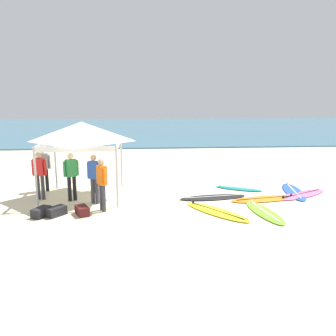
{
  "coord_description": "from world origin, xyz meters",
  "views": [
    {
      "loc": [
        -0.98,
        -11.09,
        3.54
      ],
      "look_at": [
        -0.01,
        1.38,
        1.0
      ],
      "focal_mm": 36.49,
      "sensor_mm": 36.0,
      "label": 1
    }
  ],
  "objects_px": {
    "person_blue": "(94,175)",
    "person_green": "(71,173)",
    "canopy_tent": "(81,132)",
    "surfboard_yellow": "(216,211)",
    "person_black": "(93,176)",
    "gear_bag_near_tent": "(82,211)",
    "surfboard_orange": "(265,199)",
    "surfboard_black": "(213,197)",
    "person_orange": "(102,181)",
    "surfboard_blue": "(294,191)",
    "surfboard_teal": "(238,188)",
    "surfboard_pink": "(301,194)",
    "gear_bag_on_sand": "(41,212)",
    "person_grey": "(44,166)",
    "surfboard_lime": "(264,212)",
    "gear_bag_by_pole": "(56,211)",
    "person_red": "(39,172)"
  },
  "relations": [
    {
      "from": "person_red",
      "to": "gear_bag_on_sand",
      "type": "bearing_deg",
      "value": -74.29
    },
    {
      "from": "surfboard_pink",
      "to": "gear_bag_on_sand",
      "type": "xyz_separation_m",
      "value": [
        -9.02,
        -1.63,
        0.1
      ]
    },
    {
      "from": "canopy_tent",
      "to": "surfboard_black",
      "type": "distance_m",
      "value": 5.26
    },
    {
      "from": "canopy_tent",
      "to": "surfboard_lime",
      "type": "bearing_deg",
      "value": -21.26
    },
    {
      "from": "surfboard_pink",
      "to": "surfboard_teal",
      "type": "distance_m",
      "value": 2.34
    },
    {
      "from": "person_blue",
      "to": "person_green",
      "type": "height_order",
      "value": "same"
    },
    {
      "from": "surfboard_teal",
      "to": "person_orange",
      "type": "distance_m",
      "value": 5.65
    },
    {
      "from": "surfboard_yellow",
      "to": "surfboard_orange",
      "type": "bearing_deg",
      "value": 31.24
    },
    {
      "from": "surfboard_teal",
      "to": "surfboard_blue",
      "type": "distance_m",
      "value": 2.09
    },
    {
      "from": "surfboard_pink",
      "to": "gear_bag_by_pole",
      "type": "distance_m",
      "value": 8.73
    },
    {
      "from": "surfboard_pink",
      "to": "surfboard_yellow",
      "type": "xyz_separation_m",
      "value": [
        -3.59,
        -1.68,
        -0.0
      ]
    },
    {
      "from": "gear_bag_by_pole",
      "to": "person_green",
      "type": "bearing_deg",
      "value": 83.2
    },
    {
      "from": "surfboard_lime",
      "to": "person_black",
      "type": "bearing_deg",
      "value": 152.76
    },
    {
      "from": "surfboard_orange",
      "to": "gear_bag_near_tent",
      "type": "relative_size",
      "value": 4.45
    },
    {
      "from": "surfboard_pink",
      "to": "surfboard_yellow",
      "type": "bearing_deg",
      "value": -155.0
    },
    {
      "from": "surfboard_black",
      "to": "gear_bag_on_sand",
      "type": "xyz_separation_m",
      "value": [
        -5.64,
        -1.52,
        0.1
      ]
    },
    {
      "from": "surfboard_teal",
      "to": "person_blue",
      "type": "xyz_separation_m",
      "value": [
        -5.45,
        -1.44,
        0.95
      ]
    },
    {
      "from": "canopy_tent",
      "to": "surfboard_yellow",
      "type": "distance_m",
      "value": 5.47
    },
    {
      "from": "surfboard_blue",
      "to": "gear_bag_by_pole",
      "type": "height_order",
      "value": "gear_bag_by_pole"
    },
    {
      "from": "person_orange",
      "to": "surfboard_black",
      "type": "bearing_deg",
      "value": 16.33
    },
    {
      "from": "surfboard_yellow",
      "to": "gear_bag_near_tent",
      "type": "bearing_deg",
      "value": 178.66
    },
    {
      "from": "canopy_tent",
      "to": "person_red",
      "type": "bearing_deg",
      "value": -172.03
    },
    {
      "from": "surfboard_lime",
      "to": "person_grey",
      "type": "xyz_separation_m",
      "value": [
        -7.62,
        3.24,
        0.95
      ]
    },
    {
      "from": "person_grey",
      "to": "surfboard_lime",
      "type": "bearing_deg",
      "value": -23.02
    },
    {
      "from": "surfboard_black",
      "to": "surfboard_orange",
      "type": "height_order",
      "value": "same"
    },
    {
      "from": "person_green",
      "to": "person_black",
      "type": "relative_size",
      "value": 1.43
    },
    {
      "from": "person_red",
      "to": "person_green",
      "type": "bearing_deg",
      "value": -12.21
    },
    {
      "from": "surfboard_yellow",
      "to": "gear_bag_on_sand",
      "type": "relative_size",
      "value": 4.12
    },
    {
      "from": "gear_bag_by_pole",
      "to": "gear_bag_on_sand",
      "type": "bearing_deg",
      "value": -175.35
    },
    {
      "from": "surfboard_orange",
      "to": "person_black",
      "type": "relative_size",
      "value": 2.22
    },
    {
      "from": "surfboard_lime",
      "to": "person_grey",
      "type": "height_order",
      "value": "person_grey"
    },
    {
      "from": "person_grey",
      "to": "person_black",
      "type": "xyz_separation_m",
      "value": [
        1.93,
        -0.31,
        -0.33
      ]
    },
    {
      "from": "surfboard_orange",
      "to": "surfboard_blue",
      "type": "bearing_deg",
      "value": 31.23
    },
    {
      "from": "surfboard_yellow",
      "to": "gear_bag_near_tent",
      "type": "xyz_separation_m",
      "value": [
        -4.21,
        0.1,
        0.1
      ]
    },
    {
      "from": "surfboard_black",
      "to": "surfboard_yellow",
      "type": "height_order",
      "value": "same"
    },
    {
      "from": "surfboard_yellow",
      "to": "person_blue",
      "type": "distance_m",
      "value": 4.26
    },
    {
      "from": "person_blue",
      "to": "gear_bag_by_pole",
      "type": "height_order",
      "value": "person_blue"
    },
    {
      "from": "surfboard_pink",
      "to": "person_black",
      "type": "xyz_separation_m",
      "value": [
        -7.79,
        1.07,
        0.62
      ]
    },
    {
      "from": "surfboard_orange",
      "to": "person_orange",
      "type": "height_order",
      "value": "person_orange"
    },
    {
      "from": "surfboard_black",
      "to": "person_blue",
      "type": "bearing_deg",
      "value": -175.9
    },
    {
      "from": "person_black",
      "to": "person_red",
      "type": "bearing_deg",
      "value": -155.02
    },
    {
      "from": "surfboard_lime",
      "to": "surfboard_orange",
      "type": "height_order",
      "value": "same"
    },
    {
      "from": "gear_bag_by_pole",
      "to": "surfboard_black",
      "type": "bearing_deg",
      "value": 15.93
    },
    {
      "from": "person_black",
      "to": "gear_bag_by_pole",
      "type": "xyz_separation_m",
      "value": [
        -0.8,
        -2.66,
        -0.52
      ]
    },
    {
      "from": "person_orange",
      "to": "person_black",
      "type": "relative_size",
      "value": 1.43
    },
    {
      "from": "canopy_tent",
      "to": "surfboard_teal",
      "type": "bearing_deg",
      "value": 5.53
    },
    {
      "from": "surfboard_blue",
      "to": "surfboard_orange",
      "type": "height_order",
      "value": "same"
    },
    {
      "from": "surfboard_yellow",
      "to": "surfboard_orange",
      "type": "relative_size",
      "value": 0.93
    },
    {
      "from": "surfboard_orange",
      "to": "person_orange",
      "type": "distance_m",
      "value": 5.78
    },
    {
      "from": "surfboard_orange",
      "to": "gear_bag_near_tent",
      "type": "distance_m",
      "value": 6.35
    }
  ]
}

